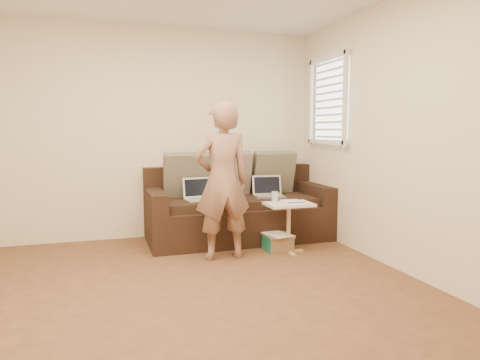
# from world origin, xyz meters

# --- Properties ---
(floor) EXTENTS (4.50, 4.50, 0.00)m
(floor) POSITION_xyz_m (0.00, 0.00, 0.00)
(floor) COLOR #56331F
(floor) RESTS_ON ground
(wall_back) EXTENTS (4.00, 0.00, 4.00)m
(wall_back) POSITION_xyz_m (0.00, 2.25, 1.30)
(wall_back) COLOR beige
(wall_back) RESTS_ON ground
(wall_front) EXTENTS (4.00, 0.00, 4.00)m
(wall_front) POSITION_xyz_m (0.00, -2.25, 1.30)
(wall_front) COLOR beige
(wall_front) RESTS_ON ground
(wall_right) EXTENTS (0.00, 4.50, 4.50)m
(wall_right) POSITION_xyz_m (2.00, 0.00, 1.30)
(wall_right) COLOR beige
(wall_right) RESTS_ON ground
(window_blinds) EXTENTS (0.12, 0.88, 1.08)m
(window_blinds) POSITION_xyz_m (1.95, 1.50, 1.70)
(window_blinds) COLOR white
(window_blinds) RESTS_ON wall_right
(sofa) EXTENTS (2.20, 0.95, 0.85)m
(sofa) POSITION_xyz_m (0.90, 1.77, 0.42)
(sofa) COLOR black
(sofa) RESTS_ON ground
(pillow_left) EXTENTS (0.55, 0.29, 0.57)m
(pillow_left) POSITION_xyz_m (0.30, 2.01, 0.79)
(pillow_left) COLOR brown
(pillow_left) RESTS_ON sofa
(pillow_mid) EXTENTS (0.55, 0.27, 0.57)m
(pillow_mid) POSITION_xyz_m (0.85, 2.01, 0.79)
(pillow_mid) COLOR #766054
(pillow_mid) RESTS_ON sofa
(pillow_right) EXTENTS (0.55, 0.28, 0.57)m
(pillow_right) POSITION_xyz_m (1.45, 2.01, 0.79)
(pillow_right) COLOR brown
(pillow_right) RESTS_ON sofa
(laptop_silver) EXTENTS (0.40, 0.32, 0.25)m
(laptop_silver) POSITION_xyz_m (1.28, 1.69, 0.52)
(laptop_silver) COLOR #B7BABC
(laptop_silver) RESTS_ON sofa
(laptop_white) EXTENTS (0.39, 0.30, 0.26)m
(laptop_white) POSITION_xyz_m (0.42, 1.73, 0.52)
(laptop_white) COLOR white
(laptop_white) RESTS_ON sofa
(person) EXTENTS (0.61, 0.42, 1.64)m
(person) POSITION_xyz_m (0.50, 1.05, 0.82)
(person) COLOR #855748
(person) RESTS_ON ground
(side_table) EXTENTS (0.50, 0.35, 0.55)m
(side_table) POSITION_xyz_m (1.25, 1.04, 0.28)
(side_table) COLOR silver
(side_table) RESTS_ON ground
(drinking_glass) EXTENTS (0.07, 0.07, 0.12)m
(drinking_glass) POSITION_xyz_m (1.11, 1.12, 0.61)
(drinking_glass) COLOR silver
(drinking_glass) RESTS_ON side_table
(scissors) EXTENTS (0.20, 0.16, 0.02)m
(scissors) POSITION_xyz_m (1.30, 1.00, 0.56)
(scissors) COLOR silver
(scissors) RESTS_ON side_table
(paper_on_table) EXTENTS (0.25, 0.33, 0.00)m
(paper_on_table) POSITION_xyz_m (1.31, 1.11, 0.55)
(paper_on_table) COLOR white
(paper_on_table) RESTS_ON side_table
(striped_box) EXTENTS (0.30, 0.30, 0.19)m
(striped_box) POSITION_xyz_m (1.16, 1.14, 0.09)
(striped_box) COLOR red
(striped_box) RESTS_ON ground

